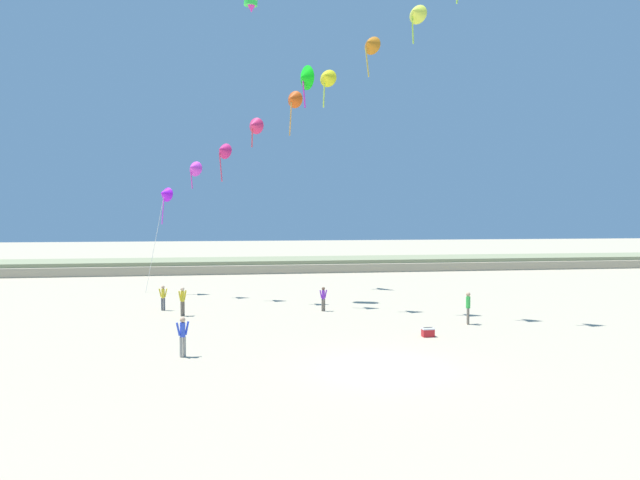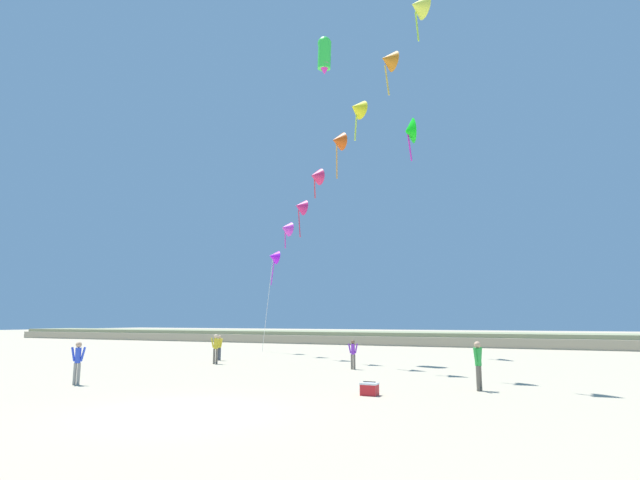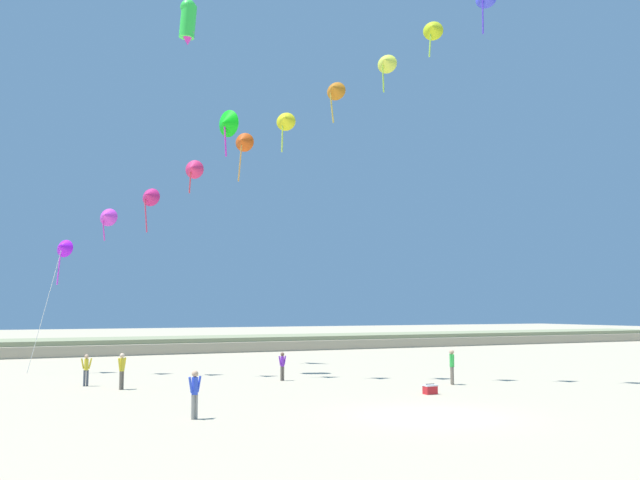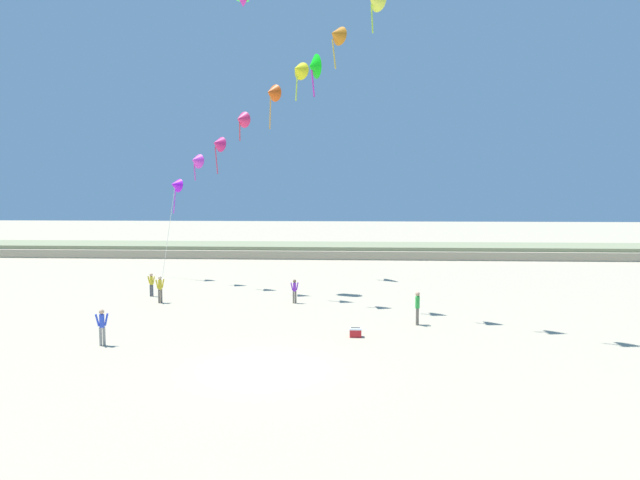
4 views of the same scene
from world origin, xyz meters
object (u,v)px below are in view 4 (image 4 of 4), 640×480
object	(u,v)px
person_near_right	(417,306)
person_mid_center	(295,290)
person_far_right	(102,325)
beach_cooler	(355,332)
large_kite_low_lead	(313,66)
person_near_left	(160,287)
person_far_left	(151,283)

from	to	relation	value
person_near_right	person_mid_center	bearing A→B (deg)	141.81
person_far_right	person_near_right	bearing A→B (deg)	18.66
beach_cooler	large_kite_low_lead	bearing A→B (deg)	99.74
person_near_left	person_near_right	distance (m)	16.29
person_mid_center	person_far_right	bearing A→B (deg)	-126.14
large_kite_low_lead	beach_cooler	world-z (taller)	large_kite_low_lead
person_near_right	person_near_left	bearing A→B (deg)	161.68
person_far_right	large_kite_low_lead	world-z (taller)	large_kite_low_lead
beach_cooler	person_far_left	bearing A→B (deg)	143.51
person_far_left	person_far_right	xyz separation A→B (m)	(2.14, -12.29, 0.06)
person_near_right	person_far_left	xyz separation A→B (m)	(-16.81, 7.33, -0.11)
person_mid_center	beach_cooler	size ratio (longest dim) A/B	2.60
person_far_left	person_far_right	bearing A→B (deg)	-80.10
person_mid_center	person_near_left	bearing A→B (deg)	-177.28
person_near_left	person_far_right	size ratio (longest dim) A/B	1.02
person_mid_center	beach_cooler	distance (m)	9.08
beach_cooler	person_near_left	bearing A→B (deg)	147.36
person_far_right	person_far_left	bearing A→B (deg)	99.90
person_far_left	beach_cooler	xyz separation A→B (m)	(13.57, -10.04, -0.69)
person_mid_center	large_kite_low_lead	distance (m)	20.01
person_near_left	beach_cooler	bearing A→B (deg)	-32.64
person_near_right	large_kite_low_lead	bearing A→B (deg)	111.15
person_far_left	large_kite_low_lead	size ratio (longest dim) A/B	0.46
person_mid_center	person_far_right	distance (m)	12.97
large_kite_low_lead	beach_cooler	xyz separation A→B (m)	(3.42, -19.93, -16.88)
person_near_left	large_kite_low_lead	size ratio (longest dim) A/B	0.50
person_near_left	beach_cooler	world-z (taller)	person_near_left
person_far_right	beach_cooler	world-z (taller)	person_far_right
beach_cooler	person_far_right	bearing A→B (deg)	-168.87
person_near_left	person_far_right	xyz separation A→B (m)	(0.79, -10.07, -0.02)
large_kite_low_lead	person_near_right	bearing A→B (deg)	-68.85
person_far_left	large_kite_low_lead	world-z (taller)	large_kite_low_lead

